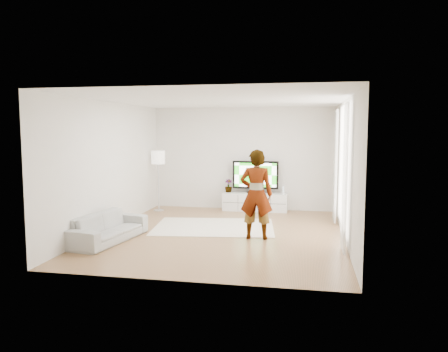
% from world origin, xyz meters
% --- Properties ---
extents(floor, '(6.00, 6.00, 0.00)m').
position_xyz_m(floor, '(0.00, 0.00, 0.00)').
color(floor, '#A37049').
rests_on(floor, ground).
extents(ceiling, '(6.00, 6.00, 0.00)m').
position_xyz_m(ceiling, '(0.00, 0.00, 2.80)').
color(ceiling, white).
rests_on(ceiling, wall_back).
extents(wall_left, '(0.02, 6.00, 2.80)m').
position_xyz_m(wall_left, '(-2.50, 0.00, 1.40)').
color(wall_left, silver).
rests_on(wall_left, floor).
extents(wall_right, '(0.02, 6.00, 2.80)m').
position_xyz_m(wall_right, '(2.50, 0.00, 1.40)').
color(wall_right, silver).
rests_on(wall_right, floor).
extents(wall_back, '(5.00, 0.02, 2.80)m').
position_xyz_m(wall_back, '(0.00, 3.00, 1.40)').
color(wall_back, silver).
rests_on(wall_back, floor).
extents(wall_front, '(5.00, 0.02, 2.80)m').
position_xyz_m(wall_front, '(0.00, -3.00, 1.40)').
color(wall_front, silver).
rests_on(wall_front, floor).
extents(window, '(0.01, 2.60, 2.50)m').
position_xyz_m(window, '(2.48, 0.30, 1.45)').
color(window, white).
rests_on(window, wall_right).
extents(curtain_near, '(0.04, 0.70, 2.60)m').
position_xyz_m(curtain_near, '(2.40, -1.00, 1.35)').
color(curtain_near, white).
rests_on(curtain_near, floor).
extents(curtain_far, '(0.04, 0.70, 2.60)m').
position_xyz_m(curtain_far, '(2.40, 1.60, 1.35)').
color(curtain_far, white).
rests_on(curtain_far, floor).
extents(media_console, '(1.74, 0.49, 0.49)m').
position_xyz_m(media_console, '(0.38, 2.76, 0.24)').
color(media_console, silver).
rests_on(media_console, floor).
extents(television, '(1.24, 0.24, 0.87)m').
position_xyz_m(television, '(0.38, 2.79, 0.96)').
color(television, black).
rests_on(television, media_console).
extents(game_console, '(0.05, 0.16, 0.21)m').
position_xyz_m(game_console, '(1.14, 2.76, 0.60)').
color(game_console, white).
rests_on(game_console, media_console).
extents(potted_plant, '(0.23, 0.23, 0.35)m').
position_xyz_m(potted_plant, '(-0.36, 2.77, 0.67)').
color(potted_plant, '#3F7238').
rests_on(potted_plant, media_console).
extents(rug, '(2.87, 2.22, 0.01)m').
position_xyz_m(rug, '(-0.30, 0.58, 0.01)').
color(rug, white).
rests_on(rug, floor).
extents(player, '(0.66, 0.44, 1.79)m').
position_xyz_m(player, '(0.76, -0.33, 0.91)').
color(player, '#334772').
rests_on(player, rug).
extents(sofa, '(1.02, 1.98, 0.55)m').
position_xyz_m(sofa, '(-2.09, -1.05, 0.28)').
color(sofa, '#B0B0AB').
rests_on(sofa, floor).
extents(floor_lamp, '(0.36, 0.36, 1.63)m').
position_xyz_m(floor_lamp, '(-2.20, 2.28, 1.38)').
color(floor_lamp, silver).
rests_on(floor_lamp, floor).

